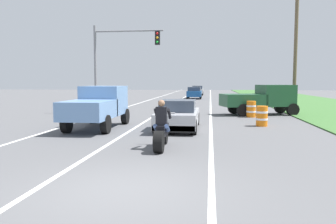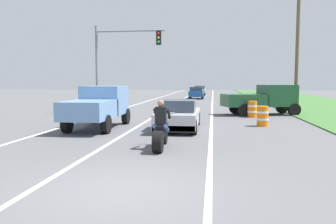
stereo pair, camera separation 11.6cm
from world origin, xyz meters
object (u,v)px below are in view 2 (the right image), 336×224
at_px(construction_barrel_nearest, 263,116).
at_px(distant_car_further_ahead, 200,90).
at_px(traffic_light_mast_near, 118,55).
at_px(pickup_truck_right_shoulder_dark_green, 263,98).
at_px(motorcycle_with_rider, 161,131).
at_px(sports_car_silver, 178,116).
at_px(distant_car_far_ahead, 196,93).
at_px(pickup_truck_left_lane_light_blue, 99,105).
at_px(construction_barrel_mid, 252,109).

height_order(construction_barrel_nearest, distant_car_further_ahead, distant_car_further_ahead).
distance_m(traffic_light_mast_near, distant_car_further_ahead, 32.26).
bearing_deg(distant_car_further_ahead, construction_barrel_nearest, -83.04).
relative_size(pickup_truck_right_shoulder_dark_green, traffic_light_mast_near, 0.86).
relative_size(motorcycle_with_rider, sports_car_silver, 0.51).
xyz_separation_m(sports_car_silver, distant_car_far_ahead, (-0.53, 27.66, 0.14)).
bearing_deg(pickup_truck_left_lane_light_blue, motorcycle_with_rider, -51.19).
height_order(motorcycle_with_rider, pickup_truck_left_lane_light_blue, pickup_truck_left_lane_light_blue).
distance_m(pickup_truck_left_lane_light_blue, construction_barrel_nearest, 8.01).
bearing_deg(distant_car_further_ahead, motorcycle_with_rider, -89.41).
relative_size(traffic_light_mast_near, construction_barrel_nearest, 6.00).
bearing_deg(motorcycle_with_rider, traffic_light_mast_near, 111.98).
bearing_deg(motorcycle_with_rider, construction_barrel_nearest, 56.78).
distance_m(pickup_truck_right_shoulder_dark_green, distant_car_further_ahead, 32.00).
xyz_separation_m(sports_car_silver, pickup_truck_left_lane_light_blue, (-3.79, -0.11, 0.48)).
height_order(motorcycle_with_rider, construction_barrel_mid, motorcycle_with_rider).
height_order(pickup_truck_left_lane_light_blue, construction_barrel_mid, pickup_truck_left_lane_light_blue).
distance_m(motorcycle_with_rider, construction_barrel_nearest, 7.52).
bearing_deg(pickup_truck_right_shoulder_dark_green, sports_car_silver, -123.01).
relative_size(construction_barrel_nearest, distant_car_further_ahead, 0.25).
distance_m(sports_car_silver, construction_barrel_nearest, 4.32).
relative_size(motorcycle_with_rider, distant_car_further_ahead, 0.55).
bearing_deg(construction_barrel_mid, distant_car_further_ahead, 97.79).
relative_size(sports_car_silver, pickup_truck_right_shoulder_dark_green, 0.84).
xyz_separation_m(pickup_truck_right_shoulder_dark_green, construction_barrel_nearest, (-0.85, -5.90, -0.60)).
distance_m(traffic_light_mast_near, construction_barrel_mid, 9.67).
xyz_separation_m(motorcycle_with_rider, distant_car_further_ahead, (-0.45, 43.73, 0.18)).
xyz_separation_m(construction_barrel_mid, distant_car_far_ahead, (-4.52, 21.83, 0.27)).
bearing_deg(sports_car_silver, traffic_light_mast_near, 124.19).
distance_m(motorcycle_with_rider, sports_car_silver, 4.69).
bearing_deg(pickup_truck_right_shoulder_dark_green, distant_car_further_ahead, 99.76).
relative_size(sports_car_silver, distant_car_far_ahead, 1.08).
xyz_separation_m(pickup_truck_left_lane_light_blue, pickup_truck_right_shoulder_dark_green, (8.66, 7.60, 0.00)).
distance_m(sports_car_silver, traffic_light_mast_near, 9.37).
bearing_deg(distant_car_far_ahead, traffic_light_mast_near, -102.10).
height_order(sports_car_silver, distant_car_further_ahead, distant_car_further_ahead).
relative_size(traffic_light_mast_near, distant_car_far_ahead, 1.50).
distance_m(sports_car_silver, pickup_truck_left_lane_light_blue, 3.82).
distance_m(pickup_truck_left_lane_light_blue, pickup_truck_right_shoulder_dark_green, 11.52).
bearing_deg(distant_car_further_ahead, pickup_truck_left_lane_light_blue, -94.72).
relative_size(pickup_truck_right_shoulder_dark_green, distant_car_far_ahead, 1.29).
xyz_separation_m(motorcycle_with_rider, construction_barrel_mid, (4.09, 10.52, -0.09)).
bearing_deg(construction_barrel_nearest, distant_car_far_ahead, 99.90).
height_order(sports_car_silver, construction_barrel_nearest, sports_car_silver).
bearing_deg(sports_car_silver, pickup_truck_left_lane_light_blue, -178.35).
bearing_deg(distant_car_further_ahead, pickup_truck_right_shoulder_dark_green, -80.24).
bearing_deg(pickup_truck_left_lane_light_blue, construction_barrel_mid, 37.38).
distance_m(motorcycle_with_rider, pickup_truck_left_lane_light_blue, 5.90).
bearing_deg(traffic_light_mast_near, construction_barrel_mid, -8.93).
distance_m(motorcycle_with_rider, pickup_truck_right_shoulder_dark_green, 13.17).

